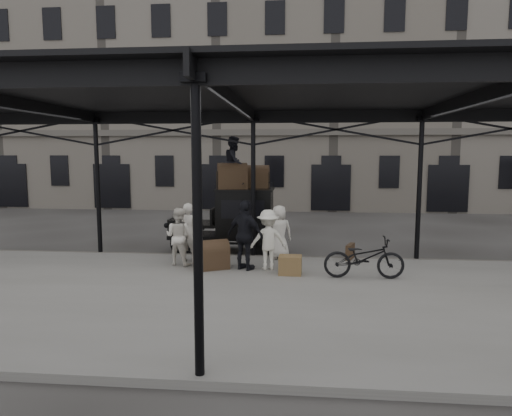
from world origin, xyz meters
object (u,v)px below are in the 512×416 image
(porter_left, at_px, (189,232))
(bicycle, at_px, (364,258))
(taxi, at_px, (236,217))
(porter_official, at_px, (245,235))
(steamer_trunk_roof_near, at_px, (232,178))
(steamer_trunk_platform, at_px, (211,257))

(porter_left, xyz_separation_m, bicycle, (4.91, -1.35, -0.34))
(taxi, distance_m, porter_official, 2.97)
(porter_left, bearing_deg, taxi, -107.28)
(bicycle, bearing_deg, porter_left, 73.58)
(taxi, relative_size, porter_left, 2.08)
(porter_official, xyz_separation_m, bicycle, (3.13, -0.56, -0.43))
(steamer_trunk_roof_near, height_order, steamer_trunk_platform, steamer_trunk_roof_near)
(taxi, relative_size, porter_official, 1.89)
(porter_left, bearing_deg, steamer_trunk_platform, 147.84)
(porter_official, bearing_deg, steamer_trunk_platform, 26.68)
(steamer_trunk_platform, bearing_deg, porter_left, 110.65)
(porter_left, relative_size, steamer_trunk_roof_near, 1.82)
(bicycle, bearing_deg, steamer_trunk_roof_near, 49.33)
(bicycle, height_order, steamer_trunk_roof_near, steamer_trunk_roof_near)
(taxi, height_order, porter_official, taxi)
(taxi, height_order, steamer_trunk_platform, taxi)
(porter_official, bearing_deg, taxi, -49.27)
(taxi, xyz_separation_m, porter_official, (0.66, -2.89, -0.09))
(porter_official, distance_m, steamer_trunk_roof_near, 3.09)
(taxi, xyz_separation_m, bicycle, (3.79, -3.46, -0.52))
(bicycle, relative_size, steamer_trunk_platform, 2.22)
(porter_official, bearing_deg, porter_left, 3.95)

